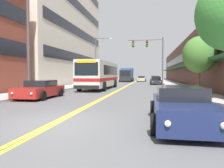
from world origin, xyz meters
TOP-DOWN VIEW (x-y plane):
  - ground_plane at (0.00, 37.00)m, footprint 240.00×240.00m
  - sidewalk_left at (-7.04, 37.00)m, footprint 3.08×106.00m
  - sidewalk_right at (7.04, 37.00)m, footprint 3.08×106.00m
  - centre_line at (0.00, 37.00)m, footprint 0.34×106.00m
  - office_tower_left at (-14.82, 29.64)m, footprint 12.08×29.39m
  - storefront_row_right at (12.80, 37.00)m, footprint 9.10×68.00m
  - city_bus at (-2.44, 17.60)m, footprint 2.84×11.30m
  - car_red_parked_left_near at (-4.43, 7.10)m, footprint 2.10×4.64m
  - car_navy_parked_right_foreground at (4.33, 0.37)m, footprint 2.03×4.92m
  - car_charcoal_parked_right_mid at (4.30, 29.56)m, footprint 2.01×4.21m
  - car_dark_grey_parked_right_far at (4.43, 39.62)m, footprint 2.20×4.60m
  - car_beige_moving_lead at (1.37, 43.43)m, footprint 1.98×4.51m
  - box_truck at (-1.94, 42.40)m, footprint 2.81×6.88m
  - traffic_signal_mast at (3.48, 27.20)m, footprint 5.46×0.38m
  - street_lamp_left_near at (-5.00, 7.10)m, footprint 2.40×0.28m
  - street_lamp_left_far at (-4.89, 26.90)m, footprint 2.71×0.28m
  - street_tree_right_mid at (7.38, 12.04)m, footprint 2.80×2.80m
  - fire_hydrant at (5.95, 8.68)m, footprint 0.30×0.22m

SIDE VIEW (x-z plane):
  - ground_plane at x=0.00m, z-range 0.00..0.00m
  - centre_line at x=0.00m, z-range 0.00..0.01m
  - sidewalk_left at x=-7.04m, z-range 0.00..0.14m
  - sidewalk_right at x=7.04m, z-range 0.00..0.14m
  - fire_hydrant at x=5.95m, z-range 0.14..0.96m
  - car_charcoal_parked_right_mid at x=4.30m, z-range -0.05..1.21m
  - car_beige_moving_lead at x=1.37m, z-range -0.04..1.23m
  - car_red_parked_left_near at x=-4.43m, z-range -0.04..1.24m
  - car_navy_parked_right_foreground at x=4.33m, z-range -0.04..1.25m
  - car_dark_grey_parked_right_far at x=4.43m, z-range -0.06..1.29m
  - box_truck at x=-1.94m, z-range 0.05..3.12m
  - city_bus at x=-2.44m, z-range 0.20..3.28m
  - street_tree_right_mid at x=7.38m, z-range 0.97..5.71m
  - storefront_row_right at x=12.80m, z-range 0.00..7.34m
  - street_lamp_left_far at x=-4.89m, z-range 0.79..8.35m
  - traffic_signal_mast at x=3.48m, z-range 1.51..8.88m
  - street_lamp_left_near at x=-5.00m, z-range 0.79..9.78m
  - office_tower_left at x=-14.82m, z-range 0.00..26.64m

